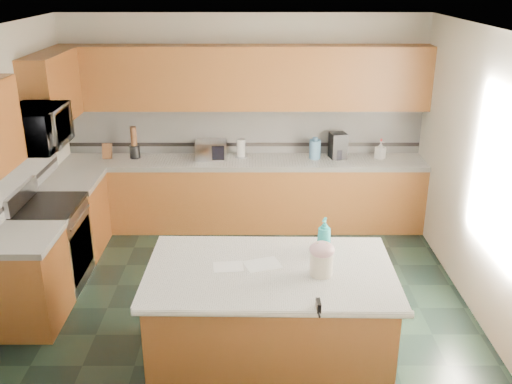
{
  "coord_description": "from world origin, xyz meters",
  "views": [
    {
      "loc": [
        0.14,
        -4.92,
        3.17
      ],
      "look_at": [
        0.15,
        0.35,
        1.12
      ],
      "focal_mm": 40.0,
      "sensor_mm": 36.0,
      "label": 1
    }
  ],
  "objects_px": {
    "soap_bottle_island": "(324,236)",
    "knife_block": "(107,151)",
    "island_base": "(270,320)",
    "toaster_oven": "(211,150)",
    "coffee_maker": "(338,146)",
    "island_top": "(270,272)",
    "treat_jar": "(321,264)"
  },
  "relations": [
    {
      "from": "soap_bottle_island",
      "to": "toaster_oven",
      "type": "relative_size",
      "value": 0.82
    },
    {
      "from": "treat_jar",
      "to": "toaster_oven",
      "type": "relative_size",
      "value": 0.48
    },
    {
      "from": "treat_jar",
      "to": "knife_block",
      "type": "height_order",
      "value": "knife_block"
    },
    {
      "from": "island_base",
      "to": "soap_bottle_island",
      "type": "bearing_deg",
      "value": 32.04
    },
    {
      "from": "island_top",
      "to": "soap_bottle_island",
      "type": "height_order",
      "value": "soap_bottle_island"
    },
    {
      "from": "soap_bottle_island",
      "to": "coffee_maker",
      "type": "height_order",
      "value": "coffee_maker"
    },
    {
      "from": "island_base",
      "to": "soap_bottle_island",
      "type": "relative_size",
      "value": 5.93
    },
    {
      "from": "coffee_maker",
      "to": "treat_jar",
      "type": "bearing_deg",
      "value": -110.64
    },
    {
      "from": "island_top",
      "to": "toaster_oven",
      "type": "xyz_separation_m",
      "value": [
        -0.69,
        2.9,
        0.14
      ]
    },
    {
      "from": "island_base",
      "to": "treat_jar",
      "type": "distance_m",
      "value": 0.71
    },
    {
      "from": "island_top",
      "to": "knife_block",
      "type": "relative_size",
      "value": 10.2
    },
    {
      "from": "treat_jar",
      "to": "coffee_maker",
      "type": "xyz_separation_m",
      "value": [
        0.54,
        3.02,
        0.07
      ]
    },
    {
      "from": "island_base",
      "to": "coffee_maker",
      "type": "height_order",
      "value": "coffee_maker"
    },
    {
      "from": "toaster_oven",
      "to": "coffee_maker",
      "type": "height_order",
      "value": "coffee_maker"
    },
    {
      "from": "island_base",
      "to": "knife_block",
      "type": "bearing_deg",
      "value": 125.79
    },
    {
      "from": "island_top",
      "to": "toaster_oven",
      "type": "distance_m",
      "value": 2.99
    },
    {
      "from": "treat_jar",
      "to": "coffee_maker",
      "type": "relative_size",
      "value": 0.57
    },
    {
      "from": "island_base",
      "to": "toaster_oven",
      "type": "height_order",
      "value": "toaster_oven"
    },
    {
      "from": "coffee_maker",
      "to": "soap_bottle_island",
      "type": "bearing_deg",
      "value": -110.73
    },
    {
      "from": "island_top",
      "to": "soap_bottle_island",
      "type": "bearing_deg",
      "value": 32.04
    },
    {
      "from": "island_top",
      "to": "treat_jar",
      "type": "distance_m",
      "value": 0.43
    },
    {
      "from": "soap_bottle_island",
      "to": "knife_block",
      "type": "distance_m",
      "value": 3.61
    },
    {
      "from": "island_base",
      "to": "knife_block",
      "type": "relative_size",
      "value": 9.69
    },
    {
      "from": "island_base",
      "to": "coffee_maker",
      "type": "bearing_deg",
      "value": 73.29
    },
    {
      "from": "knife_block",
      "to": "toaster_oven",
      "type": "relative_size",
      "value": 0.5
    },
    {
      "from": "island_base",
      "to": "knife_block",
      "type": "distance_m",
      "value": 3.58
    },
    {
      "from": "coffee_maker",
      "to": "toaster_oven",
      "type": "bearing_deg",
      "value": 170.46
    },
    {
      "from": "island_top",
      "to": "soap_bottle_island",
      "type": "xyz_separation_m",
      "value": [
        0.46,
        0.28,
        0.19
      ]
    },
    {
      "from": "treat_jar",
      "to": "toaster_oven",
      "type": "height_order",
      "value": "toaster_oven"
    },
    {
      "from": "island_top",
      "to": "coffee_maker",
      "type": "bearing_deg",
      "value": 73.29
    },
    {
      "from": "island_base",
      "to": "soap_bottle_island",
      "type": "height_order",
      "value": "soap_bottle_island"
    },
    {
      "from": "treat_jar",
      "to": "soap_bottle_island",
      "type": "distance_m",
      "value": 0.38
    }
  ]
}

